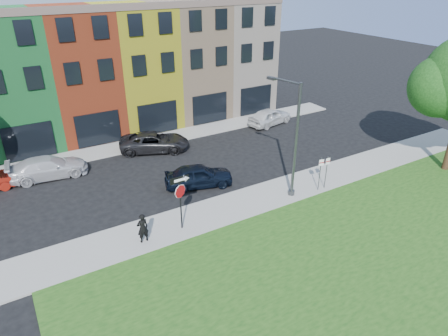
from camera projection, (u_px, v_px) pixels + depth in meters
ground at (273, 230)px, 21.78m from camera, size 120.00×120.00×0.00m
sidewalk_near at (270, 195)px, 24.97m from camera, size 40.00×3.00×0.12m
sidewalk_far at (130, 146)px, 31.92m from camera, size 40.00×2.40×0.12m
rowhouse_block at (106, 68)px, 34.68m from camera, size 30.00×10.12×10.00m
stop_sign at (180, 192)px, 20.72m from camera, size 1.05×0.10×3.15m
man at (143, 228)px, 20.31m from camera, size 0.65×0.48×1.65m
sedan_near at (199, 176)px, 25.84m from camera, size 4.21×5.37×1.49m
parked_car_silver at (48, 167)px, 26.93m from camera, size 2.91×5.41×1.47m
parked_car_dark at (154, 142)px, 30.88m from camera, size 6.26×7.05×1.47m
parked_car_white at (270, 117)px, 36.06m from camera, size 3.51×5.13×1.51m
street_lamp at (293, 141)px, 23.48m from camera, size 0.84×2.54×7.09m
parking_sign_a at (320, 170)px, 24.83m from camera, size 0.31×0.12×2.25m
parking_sign_b at (327, 169)px, 25.08m from camera, size 0.32×0.09×2.21m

